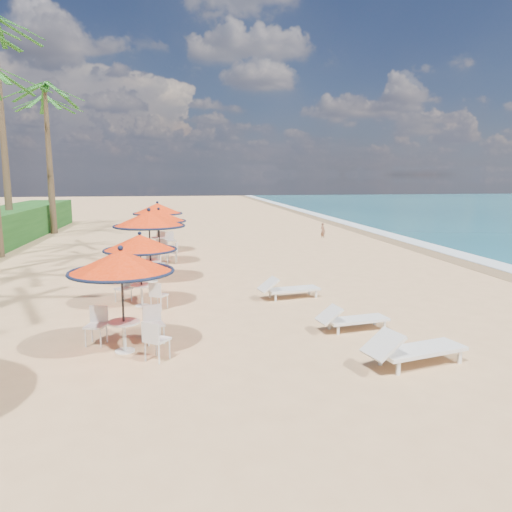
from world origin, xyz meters
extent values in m
plane|color=tan|center=(0.00, 0.00, 0.00)|extent=(160.00, 160.00, 0.00)
cube|color=white|center=(9.30, 10.00, 0.00)|extent=(1.20, 140.00, 0.04)
cube|color=olive|center=(8.40, 10.00, 0.00)|extent=(1.40, 140.00, 0.02)
cylinder|color=black|center=(-5.07, 0.13, 1.10)|extent=(0.05, 0.05, 2.21)
cone|color=#F73C15|center=(-5.07, 0.13, 1.97)|extent=(2.21, 2.21, 0.48)
torus|color=black|center=(-5.07, 0.13, 1.75)|extent=(2.21, 2.21, 0.07)
sphere|color=black|center=(-5.07, 0.13, 2.24)|extent=(0.12, 0.12, 0.12)
cylinder|color=silver|center=(-5.07, 0.13, 0.65)|extent=(0.67, 0.67, 0.04)
cylinder|color=silver|center=(-5.07, 0.13, 0.34)|extent=(0.08, 0.08, 0.67)
cylinder|color=black|center=(-4.93, 3.91, 1.04)|extent=(0.05, 0.05, 2.08)
cone|color=#F73C15|center=(-4.93, 3.91, 1.85)|extent=(2.08, 2.08, 0.45)
torus|color=black|center=(-4.93, 3.91, 1.65)|extent=(2.08, 2.08, 0.06)
sphere|color=black|center=(-4.93, 3.91, 2.12)|extent=(0.11, 0.11, 0.11)
cylinder|color=silver|center=(-4.93, 3.91, 0.62)|extent=(0.63, 0.63, 0.04)
cylinder|color=silver|center=(-4.93, 3.91, 0.32)|extent=(0.07, 0.07, 0.63)
cylinder|color=black|center=(-4.83, 7.31, 1.25)|extent=(0.05, 0.05, 2.50)
cone|color=#F73C15|center=(-4.83, 7.31, 2.23)|extent=(2.50, 2.50, 0.54)
torus|color=black|center=(-4.83, 7.31, 1.98)|extent=(2.50, 2.50, 0.08)
sphere|color=black|center=(-4.83, 7.31, 2.55)|extent=(0.13, 0.13, 0.13)
cylinder|color=silver|center=(-4.83, 7.31, 0.74)|extent=(0.76, 0.76, 0.04)
cylinder|color=silver|center=(-4.83, 7.31, 0.38)|extent=(0.09, 0.09, 0.76)
cylinder|color=black|center=(-4.61, 10.96, 1.15)|extent=(0.05, 0.05, 2.29)
cone|color=#F73C15|center=(-4.61, 10.96, 2.04)|extent=(2.29, 2.29, 0.50)
torus|color=black|center=(-4.61, 10.96, 1.81)|extent=(2.29, 2.29, 0.07)
sphere|color=black|center=(-4.61, 10.96, 2.33)|extent=(0.12, 0.12, 0.12)
cylinder|color=silver|center=(-4.61, 10.96, 0.68)|extent=(0.70, 0.70, 0.04)
cylinder|color=silver|center=(-4.61, 10.96, 0.35)|extent=(0.08, 0.08, 0.70)
cylinder|color=black|center=(-4.76, 14.25, 1.19)|extent=(0.05, 0.05, 2.39)
cone|color=#F73C15|center=(-4.76, 14.25, 2.13)|extent=(2.39, 2.39, 0.52)
torus|color=black|center=(-4.76, 14.25, 1.89)|extent=(2.39, 2.39, 0.07)
sphere|color=black|center=(-4.76, 14.25, 2.43)|extent=(0.12, 0.12, 0.12)
cylinder|color=silver|center=(-4.76, 14.25, 0.71)|extent=(0.73, 0.73, 0.04)
cylinder|color=silver|center=(-4.76, 14.25, 0.36)|extent=(0.08, 0.08, 0.73)
cube|color=silver|center=(0.83, -1.57, 0.30)|extent=(1.96, 1.10, 0.08)
cube|color=silver|center=(-0.07, -1.79, 0.54)|extent=(0.76, 0.80, 0.46)
cube|color=silver|center=(0.83, -1.57, 0.13)|extent=(0.07, 0.07, 0.26)
cube|color=silver|center=(0.40, 0.80, 0.25)|extent=(1.60, 0.79, 0.06)
cube|color=silver|center=(-0.36, 0.68, 0.45)|extent=(0.59, 0.63, 0.38)
cube|color=silver|center=(0.40, 0.80, 0.11)|extent=(0.05, 0.05, 0.22)
cube|color=silver|center=(-0.41, 4.17, 0.27)|extent=(1.70, 0.87, 0.07)
cube|color=silver|center=(-1.21, 4.02, 0.48)|extent=(0.64, 0.68, 0.40)
cube|color=silver|center=(-0.41, 4.17, 0.11)|extent=(0.06, 0.06, 0.23)
cone|color=brown|center=(-13.05, 19.25, 5.84)|extent=(0.44, 0.44, 11.68)
cone|color=brown|center=(-11.67, 23.33, 4.52)|extent=(0.44, 0.44, 9.04)
sphere|color=#195317|center=(-11.67, 23.33, 9.04)|extent=(0.56, 0.56, 0.56)
cone|color=brown|center=(-12.64, 27.32, 4.42)|extent=(0.44, 0.44, 8.85)
sphere|color=#195317|center=(-12.64, 27.32, 8.85)|extent=(0.56, 0.56, 0.56)
imported|color=brown|center=(4.78, 18.24, 0.48)|extent=(0.35, 0.41, 0.97)
camera|label=1|loc=(-3.93, -10.40, 3.74)|focal=35.00mm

